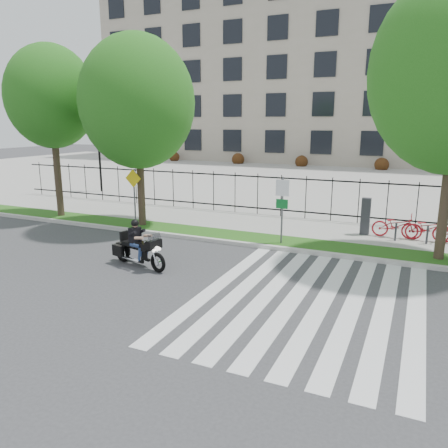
% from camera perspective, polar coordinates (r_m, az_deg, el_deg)
% --- Properties ---
extents(ground, '(120.00, 120.00, 0.00)m').
position_cam_1_polar(ground, '(13.76, -9.08, -6.54)').
color(ground, '#373739').
rests_on(ground, ground).
extents(curb, '(60.00, 0.20, 0.15)m').
position_cam_1_polar(curb, '(17.13, -1.54, -2.13)').
color(curb, '#B7B5AC').
rests_on(curb, ground).
extents(grass_verge, '(60.00, 1.50, 0.15)m').
position_cam_1_polar(grass_verge, '(17.87, -0.35, -1.47)').
color(grass_verge, '#275B16').
rests_on(grass_verge, ground).
extents(sidewalk, '(60.00, 3.50, 0.15)m').
position_cam_1_polar(sidewalk, '(20.11, 2.63, 0.18)').
color(sidewalk, '#9A9890').
rests_on(sidewalk, ground).
extents(plaza, '(80.00, 34.00, 0.10)m').
position_cam_1_polar(plaza, '(36.76, 12.93, 5.79)').
color(plaza, '#9A9890').
rests_on(plaza, ground).
extents(crosswalk_stripes, '(5.70, 8.00, 0.01)m').
position_cam_1_polar(crosswalk_stripes, '(11.94, 10.96, -9.74)').
color(crosswalk_stripes, silver).
rests_on(crosswalk_stripes, ground).
extents(iron_fence, '(30.00, 0.06, 2.00)m').
position_cam_1_polar(iron_fence, '(21.50, 4.41, 3.94)').
color(iron_fence, black).
rests_on(iron_fence, sidewalk).
extents(office_building, '(60.00, 21.90, 20.15)m').
position_cam_1_polar(office_building, '(56.38, 17.84, 18.11)').
color(office_building, '#9E937F').
rests_on(office_building, ground).
extents(lamp_post_left, '(1.06, 0.70, 4.25)m').
position_cam_1_polar(lamp_post_left, '(29.83, -16.05, 10.04)').
color(lamp_post_left, black).
rests_on(lamp_post_left, ground).
extents(street_tree_0, '(4.10, 4.10, 7.93)m').
position_cam_1_polar(street_tree_0, '(22.35, -21.66, 15.15)').
color(street_tree_0, '#32251B').
rests_on(street_tree_0, grass_verge).
extents(street_tree_1, '(4.82, 4.82, 8.02)m').
position_cam_1_polar(street_tree_1, '(19.24, -11.27, 15.32)').
color(street_tree_1, '#32251B').
rests_on(street_tree_1, grass_verge).
extents(sign_pole_regulatory, '(0.50, 0.09, 2.50)m').
position_cam_1_polar(sign_pole_regulatory, '(16.26, 7.61, 2.93)').
color(sign_pole_regulatory, '#59595B').
rests_on(sign_pole_regulatory, grass_verge).
extents(sign_pole_warning, '(0.78, 0.09, 2.49)m').
position_cam_1_polar(sign_pole_warning, '(19.21, -11.68, 4.37)').
color(sign_pole_warning, '#59595B').
rests_on(sign_pole_warning, grass_verge).
extents(motorcycle_rider, '(2.37, 1.06, 1.87)m').
position_cam_1_polar(motorcycle_rider, '(14.42, -11.07, -3.09)').
color(motorcycle_rider, black).
rests_on(motorcycle_rider, ground).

